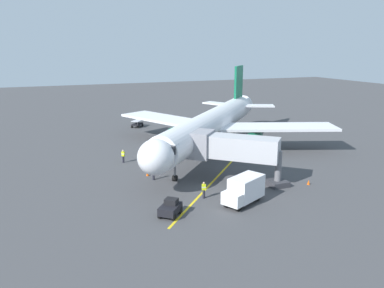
# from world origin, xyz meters

# --- Properties ---
(ground_plane) EXTENTS (220.00, 220.00, 0.00)m
(ground_plane) POSITION_xyz_m (0.00, 0.00, 0.00)
(ground_plane) COLOR #424244
(apron_lead_in_line) EXTENTS (27.16, 29.69, 0.01)m
(apron_lead_in_line) POSITION_xyz_m (0.48, 7.60, 0.01)
(apron_lead_in_line) COLOR yellow
(apron_lead_in_line) RESTS_ON ground
(airplane) EXTENTS (32.66, 33.44, 11.50)m
(airplane) POSITION_xyz_m (0.30, 1.39, 4.00)
(airplane) COLOR white
(airplane) RESTS_ON ground
(jet_bridge) EXTENTS (9.76, 9.20, 5.40)m
(jet_bridge) POSITION_xyz_m (3.94, 13.34, 3.76)
(jet_bridge) COLOR #B7B7BC
(jet_bridge) RESTS_ON ground
(ground_crew_marshaller) EXTENTS (0.47, 0.38, 1.71)m
(ground_crew_marshaller) POSITION_xyz_m (11.69, 10.25, 0.89)
(ground_crew_marshaller) COLOR #23232D
(ground_crew_marshaller) RESTS_ON ground
(ground_crew_wing_walker) EXTENTS (0.45, 0.34, 1.71)m
(ground_crew_wing_walker) POSITION_xyz_m (8.60, 17.37, 0.89)
(ground_crew_wing_walker) COLOR #23232D
(ground_crew_wing_walker) RESTS_ON ground
(ground_crew_loader) EXTENTS (0.46, 0.46, 1.71)m
(ground_crew_loader) POSITION_xyz_m (13.45, 2.32, 0.89)
(ground_crew_loader) COLOR #23232D
(ground_crew_loader) RESTS_ON ground
(tug_portside) EXTENTS (2.64, 2.72, 1.50)m
(tug_portside) POSITION_xyz_m (12.98, 19.95, 0.70)
(tug_portside) COLOR black
(tug_portside) RESTS_ON ground
(baggage_cart_starboard_side) EXTENTS (2.70, 2.91, 1.27)m
(baggage_cart_starboard_side) POSITION_xyz_m (6.14, -19.48, 0.66)
(baggage_cart_starboard_side) COLOR black
(baggage_cart_starboard_side) RESTS_ON ground
(box_truck_rear_apron) EXTENTS (4.99, 3.80, 2.62)m
(box_truck_rear_apron) POSITION_xyz_m (5.58, 20.01, 1.39)
(box_truck_rear_apron) COLOR white
(box_truck_rear_apron) RESTS_ON ground
(safety_cone_nose_left) EXTENTS (0.32, 0.32, 0.55)m
(safety_cone_nose_left) POSITION_xyz_m (11.95, 8.64, 0.28)
(safety_cone_nose_left) COLOR #F2590F
(safety_cone_nose_left) RESTS_ON ground
(safety_cone_nose_right) EXTENTS (0.32, 0.32, 0.55)m
(safety_cone_nose_right) POSITION_xyz_m (-3.60, 18.12, 0.28)
(safety_cone_nose_right) COLOR #F2590F
(safety_cone_nose_right) RESTS_ON ground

